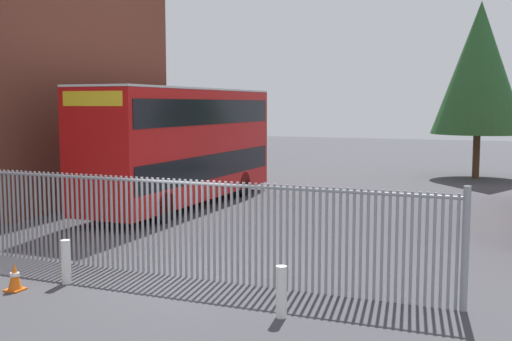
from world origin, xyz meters
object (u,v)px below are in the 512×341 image
at_px(double_decker_bus_near_gate, 183,142).
at_px(bollard_center_front, 281,292).
at_px(bollard_near_left, 66,262).
at_px(traffic_cone_mid_forecourt, 15,277).

xyz_separation_m(double_decker_bus_near_gate, bollard_center_front, (7.75, -10.29, -1.95)).
height_order(bollard_near_left, bollard_center_front, same).
bearing_deg(double_decker_bus_near_gate, traffic_cone_mid_forecourt, -79.06).
distance_m(bollard_near_left, bollard_center_front, 5.02).
bearing_deg(traffic_cone_mid_forecourt, bollard_near_left, 52.32).
bearing_deg(bollard_center_front, bollard_near_left, 177.19).
height_order(double_decker_bus_near_gate, bollard_center_front, double_decker_bus_near_gate).
xyz_separation_m(bollard_center_front, traffic_cone_mid_forecourt, (-5.65, -0.58, -0.19)).
xyz_separation_m(bollard_near_left, bollard_center_front, (5.01, -0.25, 0.00)).
relative_size(bollard_near_left, traffic_cone_mid_forecourt, 1.61).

